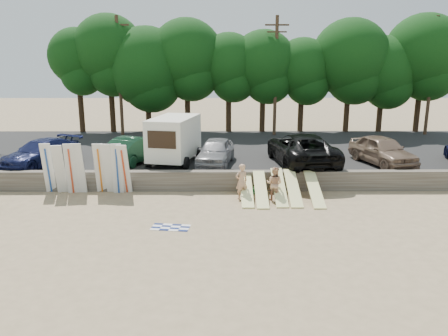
% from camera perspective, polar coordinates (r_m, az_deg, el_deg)
% --- Properties ---
extents(ground, '(120.00, 120.00, 0.00)m').
position_cam_1_polar(ground, '(19.43, 6.14, -5.41)').
color(ground, tan).
rests_on(ground, ground).
extents(seawall, '(44.00, 0.50, 1.00)m').
position_cam_1_polar(seawall, '(22.13, 5.33, -1.63)').
color(seawall, '#6B6356').
rests_on(seawall, ground).
extents(parking_lot, '(44.00, 14.50, 0.70)m').
position_cam_1_polar(parking_lot, '(29.43, 3.92, 1.97)').
color(parking_lot, '#282828').
rests_on(parking_lot, ground).
extents(treeline, '(32.87, 6.39, 9.37)m').
position_cam_1_polar(treeline, '(35.89, 4.08, 13.88)').
color(treeline, '#382616').
rests_on(treeline, parking_lot).
extents(utility_poles, '(25.80, 0.26, 9.00)m').
position_cam_1_polar(utility_poles, '(34.50, 6.78, 12.14)').
color(utility_poles, '#473321').
rests_on(utility_poles, parking_lot).
extents(box_trailer, '(3.01, 4.44, 2.61)m').
position_cam_1_polar(box_trailer, '(24.87, -6.53, 3.98)').
color(box_trailer, white).
rests_on(box_trailer, parking_lot).
extents(car_0, '(3.86, 5.36, 1.44)m').
position_cam_1_polar(car_0, '(26.19, -22.81, 1.82)').
color(car_0, '#131842').
rests_on(car_0, parking_lot).
extents(car_1, '(3.28, 4.85, 1.51)m').
position_cam_1_polar(car_1, '(25.55, -11.48, 2.44)').
color(car_1, '#133621').
rests_on(car_1, parking_lot).
extents(car_2, '(2.42, 4.54, 1.47)m').
position_cam_1_polar(car_2, '(24.46, -1.10, 2.16)').
color(car_2, gray).
rests_on(car_2, parking_lot).
extents(car_3, '(3.57, 6.63, 1.77)m').
position_cam_1_polar(car_3, '(24.84, 10.09, 2.49)').
color(car_3, black).
rests_on(car_3, parking_lot).
extents(car_4, '(3.02, 5.06, 1.61)m').
position_cam_1_polar(car_4, '(26.00, 19.98, 2.18)').
color(car_4, '#806551').
rests_on(car_4, parking_lot).
extents(surfboard_upright_0, '(0.57, 0.67, 2.55)m').
position_cam_1_polar(surfboard_upright_0, '(22.99, -21.99, -0.01)').
color(surfboard_upright_0, silver).
rests_on(surfboard_upright_0, ground).
extents(surfboard_upright_1, '(0.62, 0.86, 2.51)m').
position_cam_1_polar(surfboard_upright_1, '(22.62, -20.68, -0.17)').
color(surfboard_upright_1, silver).
rests_on(surfboard_upright_1, ground).
extents(surfboard_upright_2, '(0.58, 0.63, 2.56)m').
position_cam_1_polar(surfboard_upright_2, '(22.44, -19.38, -0.09)').
color(surfboard_upright_2, silver).
rests_on(surfboard_upright_2, ground).
extents(surfboard_upright_3, '(0.50, 0.55, 2.56)m').
position_cam_1_polar(surfboard_upright_3, '(22.37, -18.42, -0.06)').
color(surfboard_upright_3, silver).
rests_on(surfboard_upright_3, ground).
extents(surfboard_upright_4, '(0.56, 0.69, 2.55)m').
position_cam_1_polar(surfboard_upright_4, '(22.16, -15.90, -0.02)').
color(surfboard_upright_4, silver).
rests_on(surfboard_upright_4, ground).
extents(surfboard_upright_5, '(0.59, 0.71, 2.54)m').
position_cam_1_polar(surfboard_upright_5, '(21.99, -14.85, -0.06)').
color(surfboard_upright_5, silver).
rests_on(surfboard_upright_5, ground).
extents(surfboard_upright_6, '(0.58, 0.63, 2.56)m').
position_cam_1_polar(surfboard_upright_6, '(21.80, -13.77, -0.09)').
color(surfboard_upright_6, silver).
rests_on(surfboard_upright_6, ground).
extents(surfboard_upright_7, '(0.55, 0.79, 2.52)m').
position_cam_1_polar(surfboard_upright_7, '(21.74, -12.90, -0.14)').
color(surfboard_upright_7, silver).
rests_on(surfboard_upright_7, ground).
extents(surfboard_low_0, '(0.56, 2.90, 0.92)m').
position_cam_1_polar(surfboard_low_0, '(20.67, 2.96, -2.83)').
color(surfboard_low_0, '#FCF99F').
rests_on(surfboard_low_0, ground).
extents(surfboard_low_1, '(0.56, 2.86, 1.05)m').
position_cam_1_polar(surfboard_low_1, '(20.56, 4.81, -2.75)').
color(surfboard_low_1, '#FCF99F').
rests_on(surfboard_low_1, ground).
extents(surfboard_low_2, '(0.56, 2.82, 1.16)m').
position_cam_1_polar(surfboard_low_2, '(20.79, 7.21, -2.47)').
color(surfboard_low_2, '#FCF99F').
rests_on(surfboard_low_2, ground).
extents(surfboard_low_3, '(0.56, 2.83, 1.12)m').
position_cam_1_polar(surfboard_low_3, '(20.86, 8.99, -2.54)').
color(surfboard_low_3, '#FCF99F').
rests_on(surfboard_low_3, ground).
extents(surfboard_low_4, '(0.56, 2.85, 1.07)m').
position_cam_1_polar(surfboard_low_4, '(20.93, 11.71, -2.68)').
color(surfboard_low_4, '#FCF99F').
rests_on(surfboard_low_4, ground).
extents(beachgoer_a, '(0.74, 0.63, 1.70)m').
position_cam_1_polar(beachgoer_a, '(20.56, 2.30, -1.77)').
color(beachgoer_a, tan).
rests_on(beachgoer_a, ground).
extents(beachgoer_b, '(0.96, 0.88, 1.60)m').
position_cam_1_polar(beachgoer_b, '(20.49, 6.60, -2.05)').
color(beachgoer_b, tan).
rests_on(beachgoer_b, ground).
extents(cooler, '(0.38, 0.30, 0.32)m').
position_cam_1_polar(cooler, '(21.59, 3.55, -2.93)').
color(cooler, '#248547').
rests_on(cooler, ground).
extents(gear_bag, '(0.34, 0.30, 0.22)m').
position_cam_1_polar(gear_bag, '(21.40, 7.74, -3.33)').
color(gear_bag, orange).
rests_on(gear_bag, ground).
extents(beach_towel, '(1.69, 1.69, 0.00)m').
position_cam_1_polar(beach_towel, '(17.44, -7.00, -7.70)').
color(beach_towel, white).
rests_on(beach_towel, ground).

